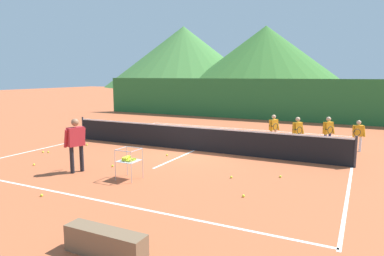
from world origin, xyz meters
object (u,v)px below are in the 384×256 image
at_px(student_1, 297,130).
at_px(tennis_ball_5, 43,152).
at_px(student_0, 274,127).
at_px(tennis_ball_7, 167,155).
at_px(tennis_net, 194,138).
at_px(tennis_ball_0, 34,165).
at_px(ball_cart, 128,159).
at_px(student_2, 328,130).
at_px(tennis_ball_4, 48,152).
at_px(tennis_ball_8, 280,177).
at_px(tennis_ball_1, 87,145).
at_px(tennis_ball_3, 243,196).
at_px(student_3, 358,133).
at_px(tennis_ball_6, 42,195).
at_px(tennis_ball_9, 112,166).
at_px(instructor, 76,140).
at_px(tennis_ball_2, 231,177).
at_px(courtside_bench, 105,243).

bearing_deg(student_1, tennis_ball_5, -150.60).
distance_m(student_0, tennis_ball_7, 4.97).
xyz_separation_m(student_0, student_1, (1.10, -0.59, 0.01)).
height_order(tennis_net, tennis_ball_0, tennis_net).
distance_m(student_0, ball_cart, 7.35).
distance_m(student_0, student_2, 2.20).
xyz_separation_m(tennis_ball_4, tennis_ball_8, (8.80, 0.68, 0.00)).
bearing_deg(tennis_ball_1, tennis_ball_3, -21.57).
bearing_deg(tennis_ball_0, tennis_ball_5, 131.35).
xyz_separation_m(student_0, tennis_ball_0, (-6.33, -7.04, -0.76)).
relative_size(tennis_ball_1, tennis_ball_5, 1.00).
xyz_separation_m(tennis_ball_3, tennis_ball_4, (-8.35, 1.40, 0.00)).
relative_size(student_2, student_3, 1.08).
relative_size(student_0, tennis_ball_6, 19.30).
height_order(tennis_ball_5, tennis_ball_9, same).
height_order(instructor, tennis_ball_9, instructor).
bearing_deg(student_2, tennis_ball_8, -100.04).
height_order(tennis_ball_2, tennis_ball_8, same).
height_order(student_1, tennis_ball_3, student_1).
height_order(student_1, tennis_ball_7, student_1).
relative_size(tennis_ball_5, tennis_ball_7, 1.00).
xyz_separation_m(tennis_net, tennis_ball_7, (-0.50, -1.30, -0.47)).
relative_size(tennis_ball_7, tennis_ball_8, 1.00).
xyz_separation_m(ball_cart, tennis_ball_5, (-5.10, 1.36, -0.56)).
bearing_deg(tennis_ball_2, tennis_ball_7, 152.63).
distance_m(tennis_ball_3, courtside_bench, 3.93).
bearing_deg(tennis_ball_5, tennis_ball_2, 0.36).
bearing_deg(student_1, tennis_ball_7, -141.83).
bearing_deg(tennis_ball_5, tennis_ball_0, -48.65).
relative_size(student_0, tennis_ball_7, 19.30).
xyz_separation_m(tennis_ball_2, tennis_ball_5, (-7.74, -0.05, 0.00)).
distance_m(student_1, tennis_ball_5, 10.08).
bearing_deg(instructor, student_0, 57.49).
relative_size(student_1, tennis_ball_4, 19.63).
height_order(tennis_ball_4, tennis_ball_7, same).
xyz_separation_m(student_1, student_2, (1.10, 0.56, 0.01)).
distance_m(student_1, tennis_ball_3, 6.32).
relative_size(tennis_ball_6, tennis_ball_9, 1.00).
height_order(tennis_ball_0, tennis_ball_3, same).
height_order(tennis_ball_5, tennis_ball_6, same).
xyz_separation_m(tennis_ball_2, tennis_ball_7, (-3.13, 1.62, 0.00)).
relative_size(tennis_ball_4, tennis_ball_9, 1.00).
distance_m(tennis_ball_1, tennis_ball_7, 4.08).
bearing_deg(instructor, tennis_ball_4, 153.06).
bearing_deg(tennis_ball_2, tennis_ball_4, 179.88).
relative_size(student_0, tennis_ball_1, 19.30).
bearing_deg(tennis_ball_4, tennis_ball_8, 4.40).
height_order(instructor, tennis_ball_4, instructor).
height_order(tennis_net, courtside_bench, tennis_net).
distance_m(tennis_ball_1, tennis_ball_6, 6.41).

